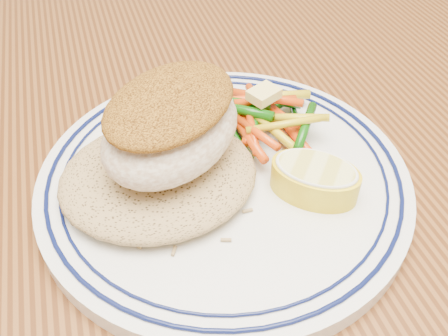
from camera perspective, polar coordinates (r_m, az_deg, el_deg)
dining_table at (r=0.45m, az=0.77°, el=-11.94°), size 1.50×0.90×0.75m
plate at (r=0.37m, az=0.00°, el=-1.18°), size 0.27×0.27×0.02m
rice_pilaf at (r=0.35m, az=-7.52°, el=-0.49°), size 0.14×0.12×0.03m
fish_fillet at (r=0.33m, az=-6.06°, el=5.08°), size 0.14×0.13×0.06m
vegetable_pile at (r=0.40m, az=4.53°, el=5.90°), size 0.10×0.10×0.03m
butter_pat at (r=0.39m, az=4.58°, el=8.40°), size 0.03×0.03×0.01m
lemon_wedge at (r=0.35m, az=10.33°, el=-1.14°), size 0.08×0.08×0.02m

